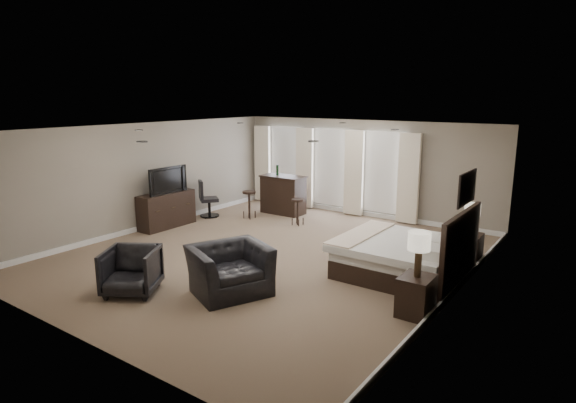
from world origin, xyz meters
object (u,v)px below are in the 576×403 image
Objects in this scene: bed at (399,239)px; tv at (166,190)px; dresser at (167,210)px; nightstand_near at (416,296)px; bar_counter at (283,194)px; bar_stool_left at (249,205)px; lamp_near at (419,255)px; lamp_far at (472,219)px; armchair_near at (229,262)px; desk_chair at (209,198)px; armchair_far at (131,269)px; nightstand_far at (469,248)px; bar_stool_right at (298,212)px.

tv is (-6.03, -0.25, 0.28)m from bed.
nightstand_near is at bearing -9.85° from dresser.
bar_counter is 1.08m from bar_stool_left.
tv is (-6.92, 1.20, -0.00)m from lamp_near.
lamp_far reaches higher than armchair_near.
dresser is 1.48× the size of desk_chair.
armchair_near reaches higher than armchair_far.
bar_stool_left reaches higher than nightstand_far.
tv is at bearing 0.00° from dresser.
nightstand_near is 7.02m from dresser.
bed is at bearing -18.24° from bar_stool_left.
tv is (-6.92, 1.20, 0.64)m from nightstand_near.
bar_stool_left is (-5.79, 3.07, 0.06)m from nightstand_near.
desk_chair is at bearing 159.31° from lamp_near.
dresser reaches higher than nightstand_far.
nightstand_far is 0.93× the size of lamp_far.
bar_stool_left is (-1.62, 5.01, -0.06)m from armchair_far.
bar_stool_right is (2.58, 2.04, -0.61)m from tv.
nightstand_far is 7.16m from tv.
bed is 3.12m from armchair_near.
armchair_near is at bearing 4.08° from armchair_far.
dresser reaches higher than bar_stool_left.
nightstand_near is 0.90× the size of lamp_near.
bed is 1.72m from lamp_near.
armchair_far is at bearing -130.73° from nightstand_far.
bar_stool_right is at bearing 6.79° from bar_stool_left.
bar_stool_left is at bearing 58.82° from dresser.
armchair_far is 5.21m from desk_chair.
armchair_far is (-4.17, -1.94, 0.12)m from nightstand_near.
armchair_near reaches higher than tv.
lamp_far is at bearing -76.21° from tv.
bar_stool_right is (2.58, 2.04, -0.10)m from dresser.
bar_counter is 1.21× the size of desk_chair.
nightstand_far is at bearing -1.64° from bar_stool_left.
lamp_far is at bearing -11.58° from armchair_near.
nightstand_near is at bearing -46.29° from armchair_near.
bar_counter is (-5.37, 4.04, 0.23)m from nightstand_near.
bed is at bearing 14.06° from armchair_far.
lamp_near reaches higher than nightstand_far.
armchair_near reaches higher than nightstand_near.
lamp_far is 0.91× the size of bar_stool_right.
dresser is 3.29m from bar_stool_right.
bar_counter is (-5.37, 4.04, -0.42)m from lamp_near.
armchair_far is at bearing -88.14° from bar_stool_right.
bar_counter is at bearing 61.45° from dresser.
nightstand_near is 2.96m from lamp_far.
lamp_near is 5.45m from bar_stool_right.
desk_chair is at bearing 72.68° from armchair_near.
nightstand_far is 0.38× the size of dresser.
bar_stool_left is (-0.42, -0.98, -0.17)m from bar_counter.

